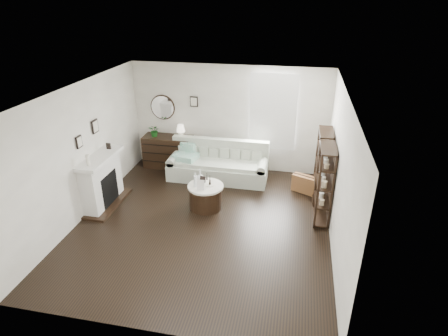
% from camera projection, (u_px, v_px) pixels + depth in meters
% --- Properties ---
extents(room, '(5.50, 5.50, 5.50)m').
position_uv_depth(room, '(258.00, 111.00, 9.20)').
color(room, black).
rests_on(room, ground).
extents(fireplace, '(0.50, 1.40, 1.84)m').
position_uv_depth(fireplace, '(102.00, 182.00, 8.07)').
color(fireplace, white).
rests_on(fireplace, ground).
extents(shelf_unit_far, '(0.30, 0.80, 1.60)m').
position_uv_depth(shelf_unit_far, '(323.00, 165.00, 8.23)').
color(shelf_unit_far, black).
rests_on(shelf_unit_far, ground).
extents(shelf_unit_near, '(0.30, 0.80, 1.60)m').
position_uv_depth(shelf_unit_near, '(324.00, 184.00, 7.44)').
color(shelf_unit_near, black).
rests_on(shelf_unit_near, ground).
extents(sofa, '(2.44, 0.85, 0.95)m').
position_uv_depth(sofa, '(218.00, 166.00, 9.35)').
color(sofa, '#A1AB98').
rests_on(sofa, ground).
extents(quilt, '(0.63, 0.56, 0.14)m').
position_uv_depth(quilt, '(186.00, 157.00, 9.28)').
color(quilt, '#217C59').
rests_on(quilt, sofa).
extents(suitcase, '(0.65, 0.44, 0.41)m').
position_uv_depth(suitcase, '(305.00, 184.00, 8.70)').
color(suitcase, brown).
rests_on(suitcase, ground).
extents(dresser, '(1.27, 0.55, 0.85)m').
position_uv_depth(dresser, '(168.00, 152.00, 9.91)').
color(dresser, black).
rests_on(dresser, ground).
extents(table_lamp, '(0.23, 0.23, 0.35)m').
position_uv_depth(table_lamp, '(181.00, 131.00, 9.59)').
color(table_lamp, '#F3E6CC').
rests_on(table_lamp, dresser).
extents(potted_plant, '(0.34, 0.31, 0.32)m').
position_uv_depth(potted_plant, '(155.00, 131.00, 9.67)').
color(potted_plant, '#175318').
rests_on(potted_plant, dresser).
extents(drum_table, '(0.77, 0.77, 0.53)m').
position_uv_depth(drum_table, '(206.00, 196.00, 8.07)').
color(drum_table, black).
rests_on(drum_table, ground).
extents(pedestal_table, '(0.41, 0.41, 0.49)m').
position_uv_depth(pedestal_table, '(203.00, 183.00, 8.24)').
color(pedestal_table, white).
rests_on(pedestal_table, ground).
extents(eiffel_drum, '(0.14, 0.14, 0.20)m').
position_uv_depth(eiffel_drum, '(210.00, 181.00, 7.94)').
color(eiffel_drum, black).
rests_on(eiffel_drum, drum_table).
extents(bottle_drum, '(0.07, 0.07, 0.32)m').
position_uv_depth(bottle_drum, '(195.00, 180.00, 7.84)').
color(bottle_drum, silver).
rests_on(bottle_drum, drum_table).
extents(card_frame_drum, '(0.17, 0.08, 0.21)m').
position_uv_depth(card_frame_drum, '(201.00, 185.00, 7.75)').
color(card_frame_drum, silver).
rests_on(card_frame_drum, drum_table).
extents(eiffel_ped, '(0.11, 0.11, 0.18)m').
position_uv_depth(eiffel_ped, '(207.00, 178.00, 8.19)').
color(eiffel_ped, black).
rests_on(eiffel_ped, pedestal_table).
extents(flask_ped, '(0.15, 0.15, 0.29)m').
position_uv_depth(flask_ped, '(200.00, 175.00, 8.19)').
color(flask_ped, silver).
rests_on(flask_ped, pedestal_table).
extents(card_frame_ped, '(0.14, 0.08, 0.18)m').
position_uv_depth(card_frame_ped, '(203.00, 180.00, 8.08)').
color(card_frame_ped, black).
rests_on(card_frame_ped, pedestal_table).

